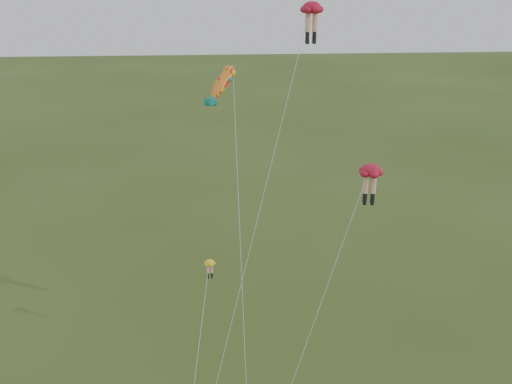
{
  "coord_description": "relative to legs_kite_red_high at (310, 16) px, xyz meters",
  "views": [
    {
      "loc": [
        -1.16,
        -28.68,
        25.38
      ],
      "look_at": [
        1.31,
        6.0,
        11.56
      ],
      "focal_mm": 40.0,
      "sensor_mm": 36.0,
      "label": 1
    }
  ],
  "objects": [
    {
      "name": "legs_kite_red_mid",
      "position": [
        2.76,
        -7.04,
        -8.75
      ],
      "size": [
        6.55,
        5.43,
        14.35
      ],
      "rotation": [
        0.0,
        0.0,
        -0.14
      ],
      "color": "#B01229",
      "rests_on": "ground"
    },
    {
      "name": "fish_kite",
      "position": [
        -5.89,
        -2.77,
        -3.92
      ],
      "size": [
        2.43,
        10.03,
        19.76
      ],
      "rotation": [
        0.65,
        0.0,
        -0.67
      ],
      "color": "yellow",
      "rests_on": "ground"
    },
    {
      "name": "legs_kite_red_high",
      "position": [
        0.0,
        0.0,
        0.0
      ],
      "size": [
        8.05,
        10.8,
        23.25
      ],
      "rotation": [
        0.0,
        0.0,
        0.14
      ],
      "color": "#B01229",
      "rests_on": "ground"
    },
    {
      "name": "legs_kite_yellow",
      "position": [
        -7.15,
        -6.52,
        -15.54
      ],
      "size": [
        1.96,
        7.86,
        7.69
      ],
      "rotation": [
        0.0,
        0.0,
        -0.04
      ],
      "color": "yellow",
      "rests_on": "ground"
    }
  ]
}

